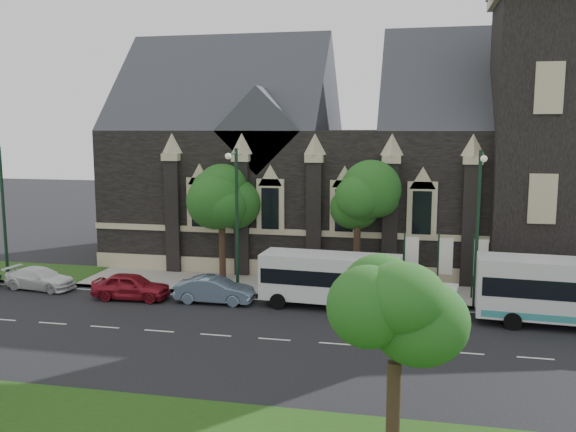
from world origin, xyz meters
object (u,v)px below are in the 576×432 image
(tree_walk_left, at_px, (225,196))
(car_far_white, at_px, (40,278))
(shuttle_bus, at_px, (331,277))
(box_trailer, at_px, (436,299))
(tree_walk_right, at_px, (361,198))
(banner_flag_center, at_px, (443,260))
(banner_flag_left, at_px, (409,258))
(sedan, at_px, (215,290))
(street_lamp_mid, at_px, (236,213))
(street_lamp_far, at_px, (1,206))
(car_far_red, at_px, (131,286))
(street_lamp_near, at_px, (478,220))
(banner_flag_right, at_px, (478,261))
(tree_park_east, at_px, (402,313))

(tree_walk_left, height_order, car_far_white, tree_walk_left)
(shuttle_bus, bearing_deg, box_trailer, -2.29)
(tree_walk_right, distance_m, banner_flag_center, 6.36)
(banner_flag_left, distance_m, banner_flag_center, 2.00)
(sedan, bearing_deg, street_lamp_mid, -27.69)
(shuttle_bus, height_order, car_far_white, shuttle_bus)
(tree_walk_left, distance_m, street_lamp_mid, 4.08)
(street_lamp_far, height_order, car_far_red, street_lamp_far)
(street_lamp_near, distance_m, street_lamp_mid, 14.00)
(tree_walk_left, height_order, street_lamp_mid, street_lamp_mid)
(tree_walk_left, bearing_deg, banner_flag_left, -8.02)
(tree_walk_right, bearing_deg, banner_flag_center, -18.64)
(tree_walk_right, xyz_separation_m, shuttle_bus, (-1.28, -4.74, -4.06))
(banner_flag_center, bearing_deg, shuttle_bus, -154.49)
(box_trailer, bearing_deg, banner_flag_right, 63.41)
(street_lamp_near, bearing_deg, tree_walk_left, 167.13)
(sedan, bearing_deg, tree_walk_right, -57.33)
(banner_flag_right, bearing_deg, street_lamp_mid, -172.40)
(tree_walk_right, distance_m, box_trailer, 8.57)
(banner_flag_right, relative_size, sedan, 0.86)
(banner_flag_left, relative_size, car_far_white, 0.85)
(street_lamp_mid, distance_m, street_lamp_far, 16.00)
(street_lamp_mid, bearing_deg, street_lamp_near, 0.00)
(shuttle_bus, distance_m, car_far_red, 12.00)
(box_trailer, bearing_deg, car_far_white, -174.21)
(street_lamp_far, distance_m, banner_flag_center, 28.48)
(tree_park_east, distance_m, car_far_white, 27.87)
(banner_flag_center, bearing_deg, street_lamp_far, -176.14)
(tree_walk_right, xyz_separation_m, car_far_white, (-19.94, -4.66, -5.14))
(banner_flag_left, distance_m, car_far_red, 16.82)
(car_far_red, bearing_deg, street_lamp_near, -86.30)
(tree_park_east, distance_m, street_lamp_far, 30.90)
(street_lamp_far, relative_size, car_far_white, 1.91)
(street_lamp_mid, distance_m, banner_flag_center, 12.73)
(street_lamp_near, bearing_deg, street_lamp_mid, 180.00)
(banner_flag_right, xyz_separation_m, car_far_red, (-20.29, -3.90, -1.59))
(banner_flag_center, xyz_separation_m, banner_flag_right, (2.00, 0.00, 0.00))
(car_far_white, bearing_deg, car_far_red, -91.34)
(car_far_red, bearing_deg, tree_walk_left, -38.85)
(street_lamp_near, bearing_deg, tree_walk_right, 151.94)
(tree_walk_left, relative_size, sedan, 1.65)
(tree_park_east, xyz_separation_m, tree_walk_right, (-2.96, 20.04, 1.20))
(street_lamp_mid, relative_size, banner_flag_right, 2.25)
(shuttle_bus, xyz_separation_m, box_trailer, (5.88, -0.63, -0.78))
(banner_flag_left, xyz_separation_m, box_trailer, (1.52, -3.66, -1.41))
(shuttle_bus, height_order, box_trailer, shuttle_bus)
(street_lamp_mid, relative_size, street_lamp_far, 1.00)
(street_lamp_near, distance_m, banner_flag_right, 3.34)
(street_lamp_far, height_order, banner_flag_right, street_lamp_far)
(banner_flag_right, relative_size, car_far_red, 0.86)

